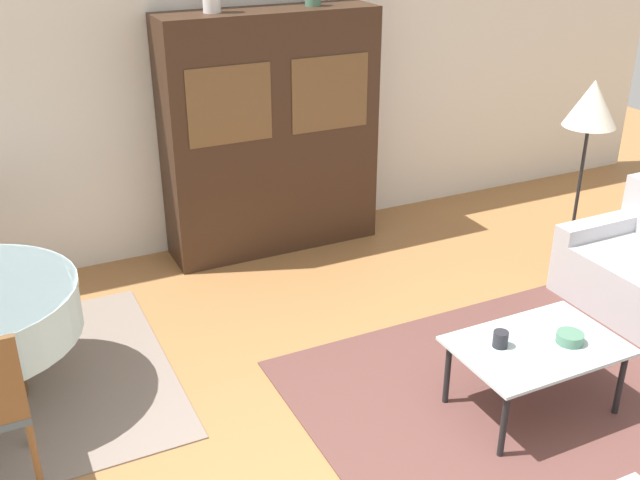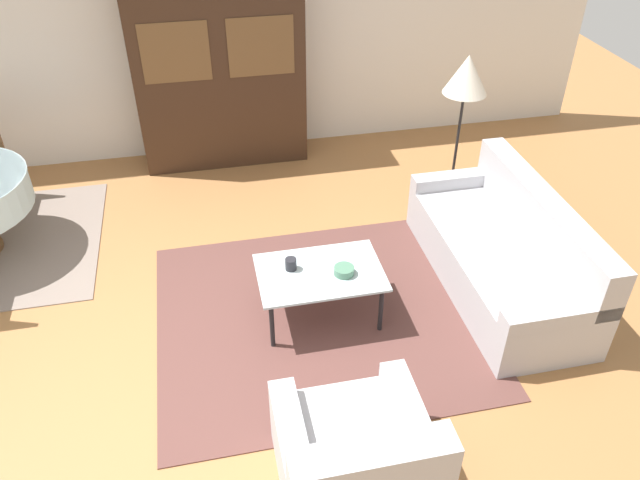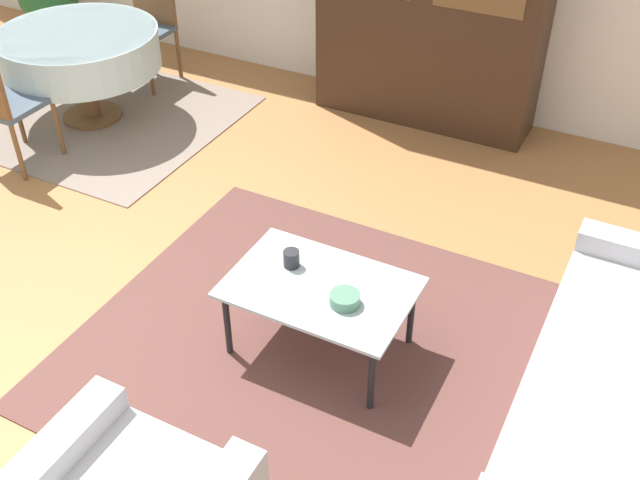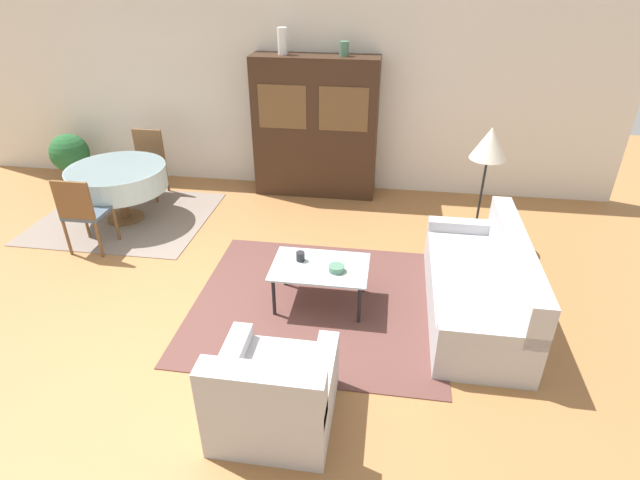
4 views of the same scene
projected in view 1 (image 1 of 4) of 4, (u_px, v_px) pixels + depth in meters
name	position (u px, v px, depth m)	size (l,w,h in m)	color
wall_back	(175.00, 92.00, 5.93)	(10.00, 0.06, 2.70)	silver
area_rug	(527.00, 409.00, 4.44)	(2.53, 2.30, 0.01)	brown
coffee_table	(537.00, 350.00, 4.29)	(0.96, 0.64, 0.44)	black
display_cabinet	(271.00, 134.00, 6.12)	(1.76, 0.48, 1.98)	#382316
floor_lamp	(591.00, 109.00, 5.85)	(0.42, 0.42, 1.48)	black
cup	(500.00, 339.00, 4.23)	(0.09, 0.09, 0.10)	#232328
bowl	(570.00, 338.00, 4.27)	(0.16, 0.16, 0.06)	#4C7A60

